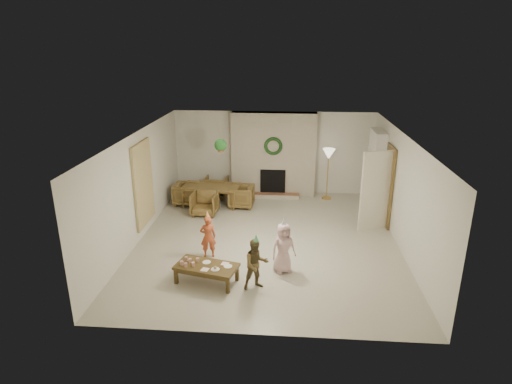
# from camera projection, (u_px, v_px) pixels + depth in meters

# --- Properties ---
(floor) EXTENTS (7.00, 7.00, 0.00)m
(floor) POSITION_uv_depth(u_px,v_px,m) (267.00, 240.00, 10.12)
(floor) COLOR #B7B29E
(floor) RESTS_ON ground
(ceiling) EXTENTS (7.00, 7.00, 0.00)m
(ceiling) POSITION_uv_depth(u_px,v_px,m) (268.00, 135.00, 9.29)
(ceiling) COLOR white
(ceiling) RESTS_ON wall_back
(wall_back) EXTENTS (7.00, 0.00, 7.00)m
(wall_back) POSITION_uv_depth(u_px,v_px,m) (274.00, 153.00, 13.00)
(wall_back) COLOR silver
(wall_back) RESTS_ON floor
(wall_front) EXTENTS (7.00, 0.00, 7.00)m
(wall_front) POSITION_uv_depth(u_px,v_px,m) (256.00, 265.00, 6.41)
(wall_front) COLOR silver
(wall_front) RESTS_ON floor
(wall_left) EXTENTS (0.00, 7.00, 7.00)m
(wall_left) POSITION_uv_depth(u_px,v_px,m) (139.00, 187.00, 9.92)
(wall_left) COLOR silver
(wall_left) RESTS_ON floor
(wall_right) EXTENTS (0.00, 7.00, 7.00)m
(wall_right) POSITION_uv_depth(u_px,v_px,m) (403.00, 193.00, 9.49)
(wall_right) COLOR silver
(wall_right) RESTS_ON floor
(fireplace_mass) EXTENTS (2.50, 0.40, 2.50)m
(fireplace_mass) POSITION_uv_depth(u_px,v_px,m) (273.00, 154.00, 12.81)
(fireplace_mass) COLOR #512B15
(fireplace_mass) RESTS_ON floor
(fireplace_hearth) EXTENTS (1.60, 0.30, 0.12)m
(fireplace_hearth) POSITION_uv_depth(u_px,v_px,m) (272.00, 196.00, 12.87)
(fireplace_hearth) COLOR brown
(fireplace_hearth) RESTS_ON floor
(fireplace_firebox) EXTENTS (0.75, 0.12, 0.75)m
(fireplace_firebox) POSITION_uv_depth(u_px,v_px,m) (273.00, 182.00, 12.91)
(fireplace_firebox) COLOR black
(fireplace_firebox) RESTS_ON floor
(fireplace_wreath) EXTENTS (0.54, 0.10, 0.54)m
(fireplace_wreath) POSITION_uv_depth(u_px,v_px,m) (273.00, 146.00, 12.50)
(fireplace_wreath) COLOR #153A17
(fireplace_wreath) RESTS_ON fireplace_mass
(floor_lamp_base) EXTENTS (0.28, 0.28, 0.03)m
(floor_lamp_base) POSITION_uv_depth(u_px,v_px,m) (326.00, 198.00, 12.82)
(floor_lamp_base) COLOR gold
(floor_lamp_base) RESTS_ON floor
(floor_lamp_post) EXTENTS (0.03, 0.03, 1.37)m
(floor_lamp_post) POSITION_uv_depth(u_px,v_px,m) (328.00, 176.00, 12.59)
(floor_lamp_post) COLOR gold
(floor_lamp_post) RESTS_ON floor
(floor_lamp_shade) EXTENTS (0.36, 0.36, 0.30)m
(floor_lamp_shade) POSITION_uv_depth(u_px,v_px,m) (329.00, 154.00, 12.37)
(floor_lamp_shade) COLOR beige
(floor_lamp_shade) RESTS_ON floor_lamp_post
(bookshelf_carcass) EXTENTS (0.30, 1.00, 2.20)m
(bookshelf_carcass) POSITION_uv_depth(u_px,v_px,m) (376.00, 170.00, 11.71)
(bookshelf_carcass) COLOR white
(bookshelf_carcass) RESTS_ON floor
(bookshelf_shelf_a) EXTENTS (0.30, 0.92, 0.03)m
(bookshelf_shelf_a) POSITION_uv_depth(u_px,v_px,m) (373.00, 193.00, 11.93)
(bookshelf_shelf_a) COLOR white
(bookshelf_shelf_a) RESTS_ON bookshelf_carcass
(bookshelf_shelf_b) EXTENTS (0.30, 0.92, 0.03)m
(bookshelf_shelf_b) POSITION_uv_depth(u_px,v_px,m) (374.00, 179.00, 11.80)
(bookshelf_shelf_b) COLOR white
(bookshelf_shelf_b) RESTS_ON bookshelf_carcass
(bookshelf_shelf_c) EXTENTS (0.30, 0.92, 0.03)m
(bookshelf_shelf_c) POSITION_uv_depth(u_px,v_px,m) (375.00, 165.00, 11.67)
(bookshelf_shelf_c) COLOR white
(bookshelf_shelf_c) RESTS_ON bookshelf_carcass
(bookshelf_shelf_d) EXTENTS (0.30, 0.92, 0.03)m
(bookshelf_shelf_d) POSITION_uv_depth(u_px,v_px,m) (377.00, 151.00, 11.53)
(bookshelf_shelf_d) COLOR white
(bookshelf_shelf_d) RESTS_ON bookshelf_carcass
(books_row_lower) EXTENTS (0.20, 0.40, 0.24)m
(books_row_lower) POSITION_uv_depth(u_px,v_px,m) (373.00, 190.00, 11.74)
(books_row_lower) COLOR #B54721
(books_row_lower) RESTS_ON bookshelf_shelf_a
(books_row_mid) EXTENTS (0.20, 0.44, 0.24)m
(books_row_mid) POSITION_uv_depth(u_px,v_px,m) (373.00, 174.00, 11.80)
(books_row_mid) COLOR teal
(books_row_mid) RESTS_ON bookshelf_shelf_b
(books_row_upper) EXTENTS (0.20, 0.36, 0.22)m
(books_row_upper) POSITION_uv_depth(u_px,v_px,m) (376.00, 162.00, 11.53)
(books_row_upper) COLOR gold
(books_row_upper) RESTS_ON bookshelf_shelf_c
(door_frame) EXTENTS (0.05, 0.86, 2.04)m
(door_frame) POSITION_uv_depth(u_px,v_px,m) (388.00, 186.00, 10.70)
(door_frame) COLOR brown
(door_frame) RESTS_ON floor
(door_leaf) EXTENTS (0.77, 0.32, 2.00)m
(door_leaf) POSITION_uv_depth(u_px,v_px,m) (376.00, 191.00, 10.37)
(door_leaf) COLOR beige
(door_leaf) RESTS_ON floor
(curtain_panel) EXTENTS (0.06, 1.20, 2.00)m
(curtain_panel) POSITION_uv_depth(u_px,v_px,m) (143.00, 184.00, 10.11)
(curtain_panel) COLOR beige
(curtain_panel) RESTS_ON wall_left
(dining_table) EXTENTS (1.65, 0.99, 0.56)m
(dining_table) POSITION_uv_depth(u_px,v_px,m) (211.00, 196.00, 12.19)
(dining_table) COLOR brown
(dining_table) RESTS_ON floor
(dining_chair_near) EXTENTS (0.70, 0.72, 0.62)m
(dining_chair_near) POSITION_uv_depth(u_px,v_px,m) (205.00, 204.00, 11.52)
(dining_chair_near) COLOR brown
(dining_chair_near) RESTS_ON floor
(dining_chair_far) EXTENTS (0.70, 0.72, 0.62)m
(dining_chair_far) POSITION_uv_depth(u_px,v_px,m) (216.00, 187.00, 12.84)
(dining_chair_far) COLOR brown
(dining_chair_far) RESTS_ON floor
(dining_chair_left) EXTENTS (0.72, 0.70, 0.62)m
(dining_chair_left) POSITION_uv_depth(u_px,v_px,m) (187.00, 194.00, 12.27)
(dining_chair_left) COLOR brown
(dining_chair_left) RESTS_ON floor
(dining_chair_right) EXTENTS (0.72, 0.70, 0.62)m
(dining_chair_right) POSITION_uv_depth(u_px,v_px,m) (241.00, 196.00, 12.07)
(dining_chair_right) COLOR brown
(dining_chair_right) RESTS_ON floor
(hanging_plant_cord) EXTENTS (0.01, 0.01, 0.70)m
(hanging_plant_cord) POSITION_uv_depth(u_px,v_px,m) (220.00, 136.00, 10.92)
(hanging_plant_cord) COLOR tan
(hanging_plant_cord) RESTS_ON ceiling
(hanging_plant_pot) EXTENTS (0.16, 0.16, 0.12)m
(hanging_plant_pot) POSITION_uv_depth(u_px,v_px,m) (221.00, 150.00, 11.03)
(hanging_plant_pot) COLOR #9D4832
(hanging_plant_pot) RESTS_ON hanging_plant_cord
(hanging_plant_foliage) EXTENTS (0.32, 0.32, 0.32)m
(hanging_plant_foliage) POSITION_uv_depth(u_px,v_px,m) (221.00, 145.00, 10.99)
(hanging_plant_foliage) COLOR #1A4E1C
(hanging_plant_foliage) RESTS_ON hanging_plant_pot
(coffee_table_top) EXTENTS (1.29, 0.86, 0.05)m
(coffee_table_top) POSITION_uv_depth(u_px,v_px,m) (206.00, 266.00, 8.22)
(coffee_table_top) COLOR #4C3A19
(coffee_table_top) RESTS_ON floor
(coffee_table_apron) EXTENTS (1.18, 0.75, 0.07)m
(coffee_table_apron) POSITION_uv_depth(u_px,v_px,m) (207.00, 269.00, 8.24)
(coffee_table_apron) COLOR #4C3A19
(coffee_table_apron) RESTS_ON floor
(coffee_leg_fl) EXTENTS (0.08, 0.08, 0.31)m
(coffee_leg_fl) POSITION_uv_depth(u_px,v_px,m) (176.00, 276.00, 8.23)
(coffee_leg_fl) COLOR #4C3A19
(coffee_leg_fl) RESTS_ON floor
(coffee_leg_fr) EXTENTS (0.08, 0.08, 0.31)m
(coffee_leg_fr) POSITION_uv_depth(u_px,v_px,m) (228.00, 286.00, 7.91)
(coffee_leg_fr) COLOR #4C3A19
(coffee_leg_fr) RESTS_ON floor
(coffee_leg_bl) EXTENTS (0.08, 0.08, 0.31)m
(coffee_leg_bl) POSITION_uv_depth(u_px,v_px,m) (188.00, 265.00, 8.66)
(coffee_leg_bl) COLOR #4C3A19
(coffee_leg_bl) RESTS_ON floor
(coffee_leg_br) EXTENTS (0.08, 0.08, 0.31)m
(coffee_leg_br) POSITION_uv_depth(u_px,v_px,m) (237.00, 273.00, 8.34)
(coffee_leg_br) COLOR #4C3A19
(coffee_leg_br) RESTS_ON floor
(cup_a) EXTENTS (0.08, 0.08, 0.08)m
(cup_a) POSITION_uv_depth(u_px,v_px,m) (182.00, 263.00, 8.22)
(cup_a) COLOR silver
(cup_a) RESTS_ON coffee_table_top
(cup_b) EXTENTS (0.08, 0.08, 0.08)m
(cup_b) POSITION_uv_depth(u_px,v_px,m) (186.00, 259.00, 8.38)
(cup_b) COLOR silver
(cup_b) RESTS_ON coffee_table_top
(cup_c) EXTENTS (0.08, 0.08, 0.08)m
(cup_c) POSITION_uv_depth(u_px,v_px,m) (186.00, 265.00, 8.14)
(cup_c) COLOR silver
(cup_c) RESTS_ON coffee_table_top
(cup_d) EXTENTS (0.08, 0.08, 0.08)m
(cup_d) POSITION_uv_depth(u_px,v_px,m) (190.00, 261.00, 8.31)
(cup_d) COLOR silver
(cup_d) RESTS_ON coffee_table_top
(cup_e) EXTENTS (0.08, 0.08, 0.08)m
(cup_e) POSITION_uv_depth(u_px,v_px,m) (193.00, 264.00, 8.17)
(cup_e) COLOR silver
(cup_e) RESTS_ON coffee_table_top
(cup_f) EXTENTS (0.08, 0.08, 0.08)m
(cup_f) POSITION_uv_depth(u_px,v_px,m) (198.00, 260.00, 8.33)
(cup_f) COLOR silver
(cup_f) RESTS_ON coffee_table_top
(plate_a) EXTENTS (0.20, 0.20, 0.01)m
(plate_a) POSITION_uv_depth(u_px,v_px,m) (207.00, 262.00, 8.32)
(plate_a) COLOR white
(plate_a) RESTS_ON coffee_table_top
(plate_b) EXTENTS (0.20, 0.20, 0.01)m
(plate_b) POSITION_uv_depth(u_px,v_px,m) (215.00, 269.00, 8.06)
(plate_b) COLOR white
(plate_b) RESTS_ON coffee_table_top
(plate_c) EXTENTS (0.20, 0.20, 0.01)m
(plate_c) POSITION_uv_depth(u_px,v_px,m) (228.00, 266.00, 8.17)
(plate_c) COLOR white
(plate_c) RESTS_ON coffee_table_top
(food_scoop) EXTENTS (0.08, 0.08, 0.06)m
(food_scoop) POSITION_uv_depth(u_px,v_px,m) (215.00, 268.00, 8.05)
(food_scoop) COLOR tan
(food_scoop) RESTS_ON plate_b
(napkin_left) EXTENTS (0.17, 0.17, 0.01)m
(napkin_left) POSITION_uv_depth(u_px,v_px,m) (205.00, 269.00, 8.05)
(napkin_left) COLOR #F5B4B6
(napkin_left) RESTS_ON coffee_table_top
(napkin_right) EXTENTS (0.17, 0.17, 0.01)m
(napkin_right) POSITION_uv_depth(u_px,v_px,m) (225.00, 264.00, 8.26)
(napkin_right) COLOR #F5B4B6
(napkin_right) RESTS_ON coffee_table_top
(child_red) EXTENTS (0.39, 0.30, 0.94)m
(child_red) POSITION_uv_depth(u_px,v_px,m) (208.00, 237.00, 9.17)
(child_red) COLOR #AF4825
(child_red) RESTS_ON floor
(party_hat_red) EXTENTS (0.14, 0.14, 0.18)m
(party_hat_red) POSITION_uv_depth(u_px,v_px,m) (207.00, 215.00, 9.00)
(party_hat_red) COLOR #D1CB45
(party_hat_red) RESTS_ON child_red
(child_plaid) EXTENTS (0.59, 0.53, 1.00)m
(child_plaid) POSITION_uv_depth(u_px,v_px,m) (256.00, 264.00, 7.97)
(child_plaid) COLOR brown
(child_plaid) RESTS_ON floor
(party_hat_plaid) EXTENTS (0.12, 0.12, 0.16)m
(party_hat_plaid) POSITION_uv_depth(u_px,v_px,m) (256.00, 238.00, 7.79)
(party_hat_plaid) COLOR #55C67B
(party_hat_plaid) RESTS_ON child_plaid
(child_pink) EXTENTS (0.61, 0.52, 1.05)m
(child_pink) POSITION_uv_depth(u_px,v_px,m) (283.00, 248.00, 8.55)
(child_pink) COLOR beige
(child_pink) RESTS_ON floor
(party_hat_pink) EXTENTS (0.17, 0.17, 0.19)m
(party_hat_pink) POSITION_uv_depth(u_px,v_px,m) (284.00, 222.00, 8.37)
(party_hat_pink) COLOR silver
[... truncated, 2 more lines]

